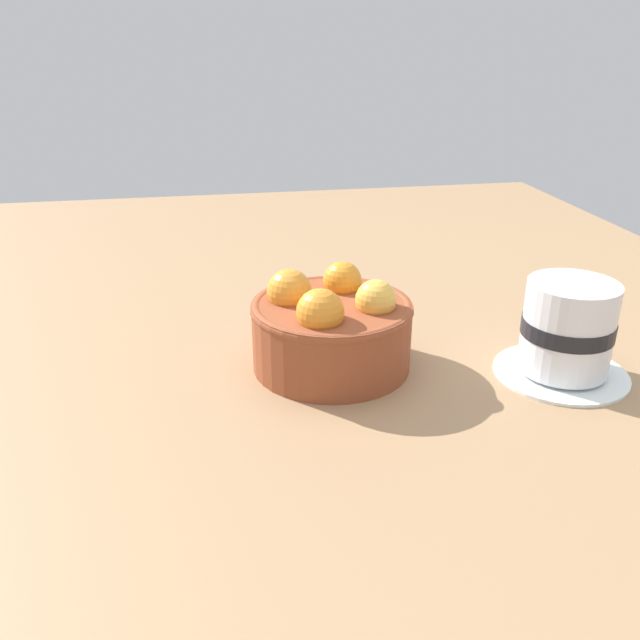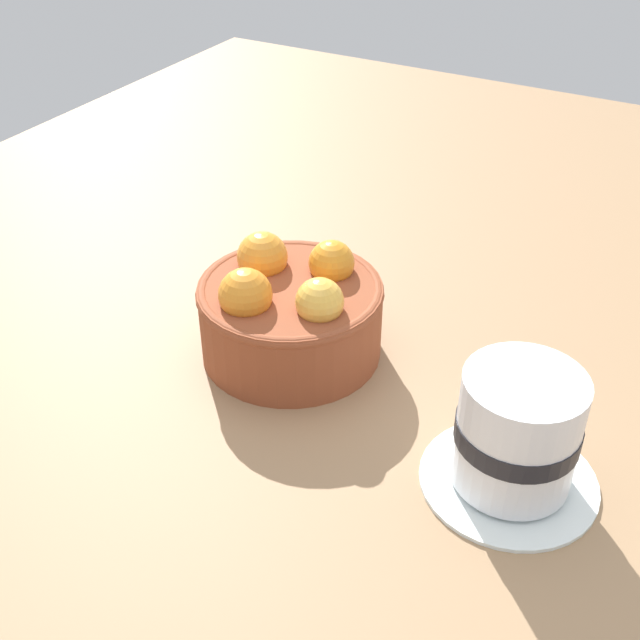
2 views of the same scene
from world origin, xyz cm
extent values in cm
cube|color=#997551|center=(0.00, 0.00, -2.40)|extent=(143.99, 108.20, 4.80)
cylinder|color=brown|center=(0.00, 0.00, 3.12)|extent=(14.46, 14.46, 6.23)
torus|color=brown|center=(0.00, 0.00, 5.83)|extent=(14.66, 14.66, 1.00)
sphere|color=orange|center=(-3.57, 1.72, 6.97)|extent=(3.67, 3.67, 3.67)
sphere|color=orange|center=(-1.72, -3.57, 6.97)|extent=(4.10, 4.10, 4.10)
sphere|color=orange|center=(3.57, -1.72, 6.97)|extent=(4.09, 4.09, 4.09)
sphere|color=#F0B344|center=(1.72, 3.57, 6.97)|extent=(3.65, 3.65, 3.65)
cylinder|color=white|center=(5.49, 20.08, 0.30)|extent=(11.89, 11.89, 0.60)
cylinder|color=white|center=(5.49, 20.08, 4.71)|extent=(7.86, 7.86, 8.21)
cylinder|color=black|center=(5.49, 20.08, 4.71)|extent=(8.02, 8.02, 1.48)
camera|label=1|loc=(54.01, -11.04, 28.77)|focal=37.43mm
camera|label=2|loc=(44.66, 27.37, 39.86)|focal=45.19mm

